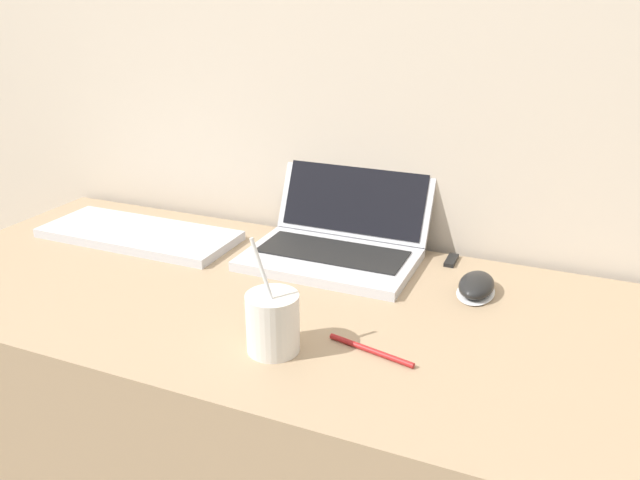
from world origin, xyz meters
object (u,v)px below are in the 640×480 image
(usb_stick, at_px, (451,260))
(pen, at_px, (371,350))
(laptop, at_px, (339,236))
(external_keyboard, at_px, (139,234))
(drink_cup, at_px, (273,321))
(computer_mouse, at_px, (476,286))

(usb_stick, xyz_separation_m, pen, (-0.04, -0.40, 0.00))
(laptop, xyz_separation_m, external_keyboard, (-0.45, -0.09, -0.03))
(usb_stick, bearing_deg, drink_cup, -112.66)
(pen, bearing_deg, laptop, 119.00)
(usb_stick, relative_size, pen, 0.40)
(laptop, bearing_deg, pen, -61.00)
(external_keyboard, xyz_separation_m, pen, (0.64, -0.25, -0.01))
(laptop, xyz_separation_m, computer_mouse, (0.30, -0.07, -0.03))
(external_keyboard, bearing_deg, usb_stick, 12.08)
(laptop, distance_m, pen, 0.39)
(laptop, distance_m, computer_mouse, 0.31)
(laptop, distance_m, usb_stick, 0.24)
(external_keyboard, bearing_deg, pen, -21.36)
(drink_cup, xyz_separation_m, pen, (0.14, 0.05, -0.05))
(drink_cup, xyz_separation_m, external_keyboard, (-0.50, 0.30, -0.04))
(drink_cup, bearing_deg, laptop, 96.33)
(drink_cup, bearing_deg, external_keyboard, 148.73)
(laptop, relative_size, external_keyboard, 0.77)
(computer_mouse, bearing_deg, external_keyboard, -178.52)
(external_keyboard, distance_m, usb_stick, 0.70)
(laptop, height_order, drink_cup, laptop)
(drink_cup, distance_m, pen, 0.16)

